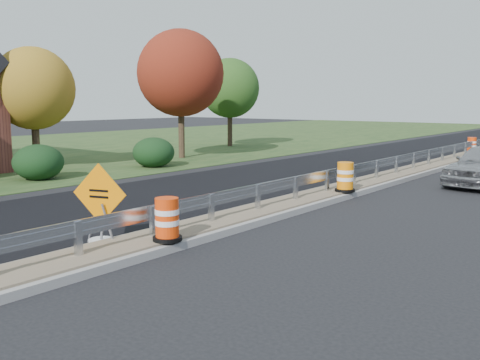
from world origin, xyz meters
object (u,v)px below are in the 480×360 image
Objects in this scene: barrel_median_near at (167,220)px; barrel_median_far at (472,145)px; caution_sign at (101,225)px; barrel_median_mid at (345,177)px.

barrel_median_near reaches higher than barrel_median_far.
barrel_median_near is 1.04× the size of barrel_median_far.
caution_sign is 1.62m from barrel_median_near.
barrel_median_far is (0.78, 26.43, 0.18)m from caution_sign.
barrel_median_mid is 1.09× the size of barrel_median_far.
barrel_median_mid is at bearing 90.00° from barrel_median_near.
barrel_median_near is 8.34m from barrel_median_mid.
barrel_median_far is at bearing 69.30° from caution_sign.
barrel_median_near is (1.45, 0.70, 0.20)m from caution_sign.
caution_sign is at bearing -99.11° from barrel_median_mid.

